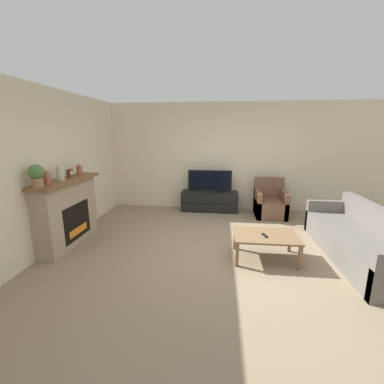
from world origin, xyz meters
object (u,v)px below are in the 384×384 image
Objects in this scene: armchair at (270,204)px; potted_plant at (37,175)px; fireplace at (68,212)px; mantel_vase_left at (46,178)px; tv_stand at (209,201)px; tv at (210,182)px; mantel_vase_centre_left at (60,173)px; mantel_clock at (70,173)px; couch at (360,242)px; coffee_table at (266,237)px; remote at (265,235)px; mantel_vase_right at (79,170)px.

potted_plant is at bearing -144.97° from armchair.
fireplace is 0.83m from mantel_vase_left.
tv_stand is at bearing 170.59° from armchair.
fireplace is at bearing -136.59° from tv.
mantel_clock is (0.00, 0.27, -0.05)m from mantel_vase_centre_left.
couch is (2.48, -2.30, -0.47)m from tv.
coffee_table is (3.38, 0.46, -1.01)m from potted_plant.
potted_plant is at bearing 171.23° from remote.
mantel_clock reaches higher than armchair.
armchair is at bearing -9.33° from tv.
mantel_vase_right is at bearing 90.00° from potted_plant.
armchair is 2.35m from remote.
tv is at bearing 48.95° from mantel_vase_left.
tv is 2.73m from remote.
tv_stand reaches higher than coffee_table.
remote is (0.96, -2.53, 0.16)m from tv_stand.
mantel_vase_centre_left reaches higher than armchair.
couch is (4.86, -0.18, -0.98)m from mantel_clock.
mantel_clock is at bearing -138.38° from tv_stand.
mantel_vase_right is 3.56m from coffee_table.
fireplace is at bearing 92.07° from mantel_vase_left.
remote is (-0.03, -0.05, 0.06)m from coffee_table.
remote is (3.35, 0.41, -0.96)m from potted_plant.
mantel_vase_centre_left reaches higher than tv_stand.
mantel_vase_centre_left reaches higher than mantel_vase_right.
armchair is (3.85, 1.88, -0.97)m from mantel_clock.
mantel_vase_centre_left is 0.24× the size of tv.
mantel_vase_left is 0.62m from mantel_clock.
tv is at bearing 41.59° from mantel_clock.
remote is at bearing -69.13° from tv.
armchair is (3.85, 2.50, -0.99)m from mantel_vase_left.
fireplace is 0.67m from mantel_clock.
remote is 1.53m from couch.
coffee_table is 0.41× the size of couch.
potted_plant is (-0.00, -0.19, 0.09)m from mantel_vase_left.
mantel_vase_left reaches higher than tv_stand.
tv_stand is 2.71m from remote.
couch is at bearing -5.81° from mantel_vase_right.
mantel_vase_centre_left is at bearing 90.00° from mantel_vase_left.
mantel_clock reaches higher than fireplace.
mantel_vase_right is at bearing 168.80° from coffee_table.
mantel_vase_right is 0.08× the size of couch.
couch is (1.49, 0.17, -0.08)m from coffee_table.
mantel_vase_right is 4.99m from couch.
coffee_table is (0.99, -2.48, 0.11)m from tv_stand.
mantel_vase_centre_left is 0.55m from potted_plant.
coffee_table is (3.38, -0.08, -0.95)m from mantel_vase_centre_left.
mantel_vase_centre_left is 1.31× the size of mantel_vase_right.
armchair is (3.85, 1.57, -0.98)m from mantel_vase_right.
mantel_vase_right is at bearing 152.13° from remote.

